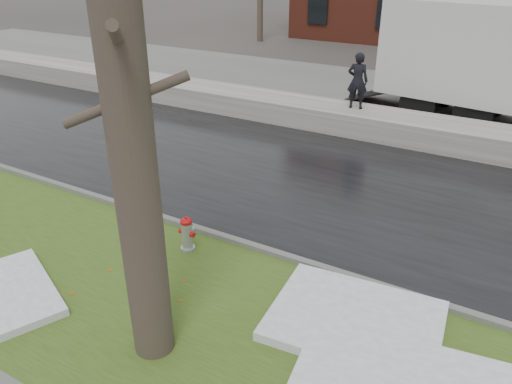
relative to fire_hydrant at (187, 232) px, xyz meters
The scene contains 11 objects.
ground 1.39m from the fire_hydrant, 14.76° to the right, with size 120.00×120.00×0.00m, color #47423D.
verge 2.08m from the fire_hydrant, 51.18° to the right, with size 60.00×4.50×0.04m, color #324B19.
road 4.37m from the fire_hydrant, 72.96° to the left, with size 60.00×7.00×0.03m, color black.
parking_lot 12.73m from the fire_hydrant, 84.25° to the left, with size 60.00×9.00×0.03m, color slate.
curb 1.48m from the fire_hydrant, 27.48° to the left, with size 60.00×0.15×0.14m, color slate.
snowbank 8.46m from the fire_hydrant, 81.33° to the left, with size 60.00×1.60×0.75m, color #B7B1A7.
fire_hydrant is the anchor object (origin of this frame).
tree 4.22m from the fire_hydrant, 63.63° to the right, with size 1.30×1.53×7.30m.
worker 8.53m from the fire_hydrant, 87.90° to the left, with size 0.64×0.42×1.75m, color black.
snow_patch_near 3.63m from the fire_hydrant, ahead, with size 2.60×2.00×0.16m, color white.
snow_patch_far 3.37m from the fire_hydrant, 122.22° to the right, with size 2.20×1.60×0.14m, color white.
Camera 1 is at (4.04, -6.17, 5.39)m, focal length 35.00 mm.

